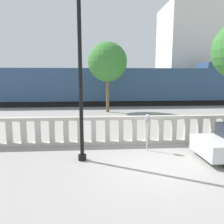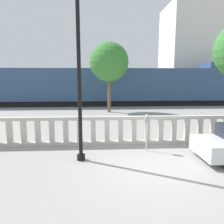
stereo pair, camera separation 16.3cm
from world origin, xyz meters
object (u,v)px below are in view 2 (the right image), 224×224
(lamppost, at_px, (78,46))
(train_near, at_px, (106,86))
(parking_meter, at_px, (147,121))
(tree_left, at_px, (109,62))

(lamppost, distance_m, train_near, 14.87)
(parking_meter, relative_size, tree_left, 0.26)
(lamppost, xyz_separation_m, parking_meter, (2.50, 0.82, -2.70))
(lamppost, height_order, tree_left, lamppost)
(parking_meter, xyz_separation_m, train_near, (-1.23, 13.86, 0.71))
(parking_meter, height_order, train_near, train_near)
(lamppost, relative_size, train_near, 0.23)
(train_near, height_order, tree_left, tree_left)
(lamppost, distance_m, tree_left, 10.37)
(lamppost, xyz_separation_m, train_near, (1.27, 14.68, -1.99))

